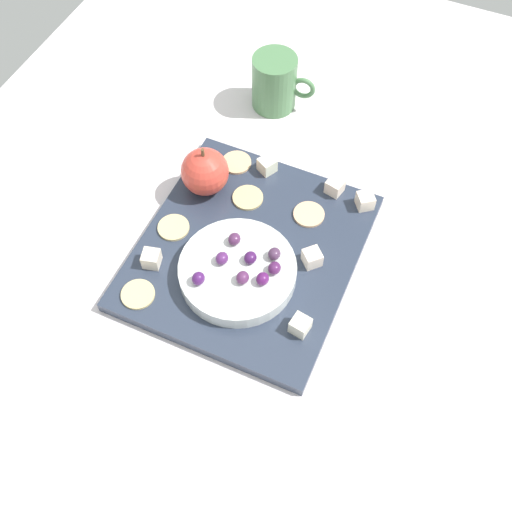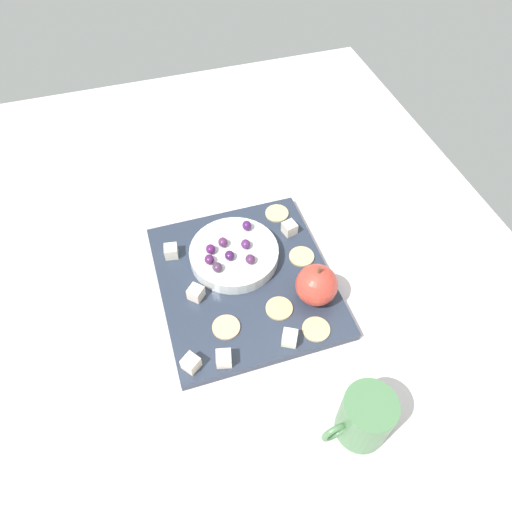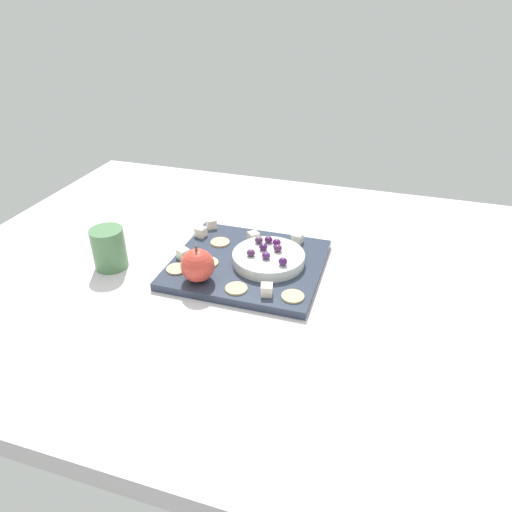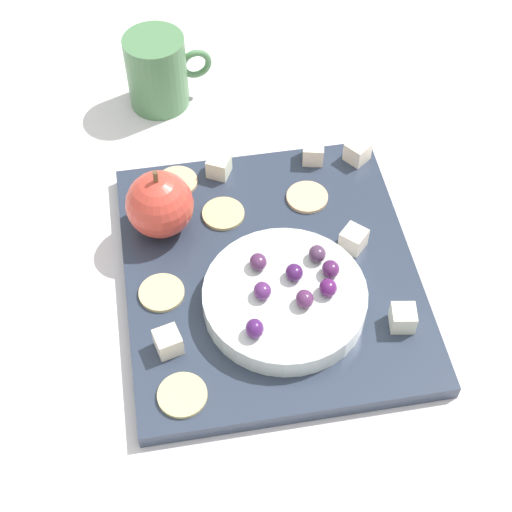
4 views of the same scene
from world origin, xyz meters
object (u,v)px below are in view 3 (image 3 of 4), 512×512
at_px(cheese_cube_1, 211,223).
at_px(grape_7, 257,240).
at_px(grape_5, 268,240).
at_px(platter, 247,265).
at_px(serving_dish, 269,258).
at_px(cheese_cube_0, 183,254).
at_px(grape_1, 263,247).
at_px(grape_6, 252,253).
at_px(cracker_3, 293,296).
at_px(grape_0, 266,256).
at_px(cracker_2, 208,263).
at_px(grape_3, 277,242).
at_px(cheese_cube_2, 297,238).
at_px(grape_4, 278,248).
at_px(cup, 109,248).
at_px(cracker_4, 177,269).
at_px(cheese_cube_5, 201,232).
at_px(cheese_cube_3, 267,290).
at_px(cheese_cube_4, 254,237).
at_px(apple_whole, 198,265).
at_px(cracker_1, 220,242).
at_px(cracker_0, 234,288).

xyz_separation_m(cheese_cube_1, grape_7, (-0.15, 0.08, 0.02)).
bearing_deg(cheese_cube_1, grape_5, 157.14).
bearing_deg(platter, serving_dish, -169.19).
xyz_separation_m(cheese_cube_0, grape_1, (-0.17, -0.05, 0.02)).
relative_size(serving_dish, grape_6, 8.56).
relative_size(platter, cracker_3, 7.20).
distance_m(grape_0, grape_6, 0.03).
xyz_separation_m(cracker_2, grape_3, (-0.13, -0.08, 0.03)).
distance_m(grape_3, grape_6, 0.07).
relative_size(serving_dish, cheese_cube_2, 6.91).
distance_m(cheese_cube_2, grape_1, 0.11).
xyz_separation_m(grape_4, cup, (0.36, 0.11, -0.00)).
xyz_separation_m(platter, grape_1, (-0.03, -0.02, 0.04)).
xyz_separation_m(cracker_4, grape_0, (-0.18, -0.06, 0.03)).
xyz_separation_m(platter, grape_7, (-0.01, -0.05, 0.04)).
bearing_deg(cracker_2, cheese_cube_0, -3.95).
relative_size(grape_0, grape_5, 1.00).
xyz_separation_m(cracker_4, grape_7, (-0.14, -0.12, 0.03)).
distance_m(cheese_cube_0, cheese_cube_5, 0.11).
relative_size(cheese_cube_3, grape_1, 1.24).
bearing_deg(cracker_2, grape_4, -158.06).
distance_m(cracker_3, grape_4, 0.14).
bearing_deg(grape_3, cracker_4, 33.73).
relative_size(cheese_cube_4, cracker_4, 0.51).
relative_size(apple_whole, cheese_cube_3, 3.05).
xyz_separation_m(cracker_2, grape_4, (-0.14, -0.06, 0.03)).
bearing_deg(cheese_cube_1, grape_0, 142.54).
xyz_separation_m(cheese_cube_0, cheese_cube_5, (0.00, -0.11, 0.00)).
height_order(cracker_1, cracker_2, same).
relative_size(serving_dish, apple_whole, 2.27).
relative_size(apple_whole, cracker_3, 1.55).
bearing_deg(cheese_cube_1, cheese_cube_4, 163.98).
height_order(apple_whole, cracker_3, apple_whole).
height_order(platter, cheese_cube_5, cheese_cube_5).
height_order(apple_whole, cheese_cube_0, apple_whole).
bearing_deg(cheese_cube_4, apple_whole, 72.67).
bearing_deg(grape_7, cheese_cube_0, 27.04).
relative_size(cracker_0, cracker_3, 1.00).
xyz_separation_m(grape_1, grape_5, (-0.00, -0.04, 0.00)).
height_order(cracker_4, grape_3, grape_3).
relative_size(cheese_cube_4, cheese_cube_5, 1.00).
height_order(cheese_cube_1, grape_6, grape_6).
height_order(cracker_0, grape_5, grape_5).
bearing_deg(grape_1, cracker_2, 26.07).
bearing_deg(grape_6, grape_4, -144.17).
bearing_deg(cheese_cube_5, cup, 46.90).
xyz_separation_m(cheese_cube_3, cup, (0.37, -0.03, 0.02)).
bearing_deg(grape_3, apple_whole, 48.97).
bearing_deg(platter, cracker_3, 141.94).
xyz_separation_m(cheese_cube_0, cheese_cube_4, (-0.13, -0.12, 0.00)).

